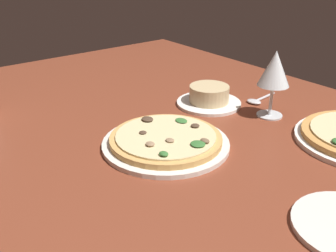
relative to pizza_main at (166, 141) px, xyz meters
The scene contains 5 objects.
dining_table 7.52cm from the pizza_main, 134.60° to the left, with size 150.00×110.00×4.00cm, color brown.
pizza_main is the anchor object (origin of this frame).
ramekin_on_saucer 25.66cm from the pizza_main, 116.57° to the left, with size 16.69×16.69×5.08cm.
wine_glass_far 31.40cm from the pizza_main, 84.04° to the left, with size 7.52×7.52×16.19cm.
spoon 34.70cm from the pizza_main, 98.32° to the left, with size 4.29×11.23×1.00cm.
Camera 1 is at (62.88, -49.44, 42.71)cm, focal length 42.46 mm.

